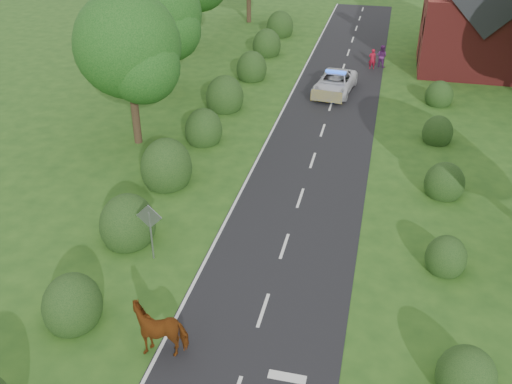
% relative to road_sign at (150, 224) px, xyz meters
% --- Properties ---
extents(ground, '(120.00, 120.00, 0.00)m').
position_rel_road_sign_xyz_m(ground, '(5.00, -2.00, -1.65)').
color(ground, '#254D19').
extents(road, '(6.00, 70.00, 0.02)m').
position_rel_road_sign_xyz_m(road, '(5.00, 13.00, -1.64)').
color(road, black).
rests_on(road, ground).
extents(road_markings, '(4.96, 70.00, 0.01)m').
position_rel_road_sign_xyz_m(road_markings, '(3.40, 10.93, -1.63)').
color(road_markings, white).
rests_on(road_markings, road).
extents(hedgerow_left, '(2.75, 50.41, 3.00)m').
position_rel_road_sign_xyz_m(hedgerow_left, '(-1.51, 9.69, -0.91)').
color(hedgerow_left, black).
rests_on(hedgerow_left, ground).
extents(hedgerow_right, '(2.10, 45.78, 2.10)m').
position_rel_road_sign_xyz_m(hedgerow_right, '(11.60, 9.21, -1.10)').
color(hedgerow_right, black).
rests_on(hedgerow_right, ground).
extents(tree_left_a, '(5.74, 5.60, 8.38)m').
position_rel_road_sign_xyz_m(tree_left_a, '(-4.75, 9.86, 3.69)').
color(tree_left_a, '#332316').
rests_on(tree_left_a, ground).
extents(tree_left_b, '(5.74, 5.60, 8.07)m').
position_rel_road_sign_xyz_m(tree_left_b, '(-6.25, 17.86, 3.39)').
color(tree_left_b, '#332316').
rests_on(tree_left_b, ground).
extents(road_sign, '(1.06, 0.08, 2.53)m').
position_rel_road_sign_xyz_m(road_sign, '(0.00, 0.00, 0.00)').
color(road_sign, gray).
rests_on(road_sign, ground).
extents(house, '(8.00, 7.40, 9.17)m').
position_rel_road_sign_xyz_m(house, '(14.49, 28.00, 2.13)').
color(house, maroon).
rests_on(house, ground).
extents(cow, '(2.36, 1.62, 1.53)m').
position_rel_road_sign_xyz_m(cow, '(2.14, -4.45, -0.89)').
color(cow, '#5B220C').
rests_on(cow, ground).
extents(police_van, '(2.83, 5.28, 1.54)m').
position_rel_road_sign_xyz_m(police_van, '(4.94, 20.50, -0.96)').
color(police_van, silver).
rests_on(police_van, ground).
extents(pedestrian_red, '(0.64, 0.50, 1.55)m').
position_rel_road_sign_xyz_m(pedestrian_red, '(7.11, 26.21, -0.88)').
color(pedestrian_red, '#AA1229').
rests_on(pedestrian_red, ground).
extents(pedestrian_purple, '(1.01, 0.91, 1.69)m').
position_rel_road_sign_xyz_m(pedestrian_purple, '(7.76, 26.94, -0.81)').
color(pedestrian_purple, '#63266C').
rests_on(pedestrian_purple, ground).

